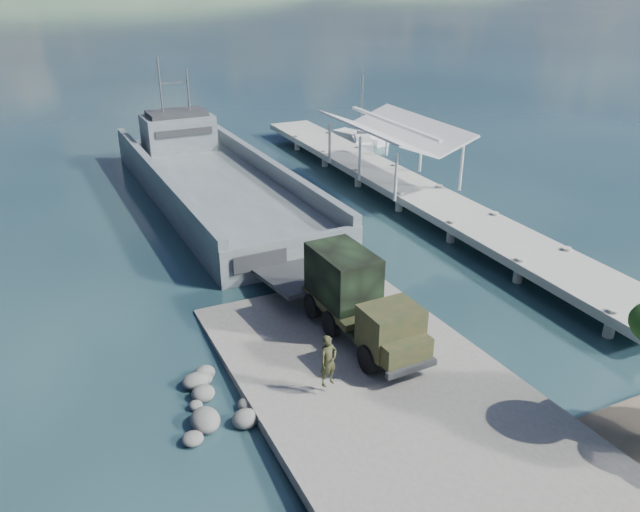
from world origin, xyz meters
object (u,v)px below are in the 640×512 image
Objects in this scene: pier at (399,175)px; military_truck at (358,299)px; sailboat_far at (362,138)px; sailboat_near at (361,142)px; soldier at (328,370)px; landing_craft at (216,189)px.

military_truck is (-12.16, -16.54, 0.62)m from pier.
sailboat_near is at bearing -137.91° from sailboat_far.
sailboat_far reaches higher than military_truck.
sailboat_near is (19.64, 33.89, -1.17)m from soldier.
soldier is 39.18m from sailboat_near.
sailboat_far is (5.30, 15.50, -1.22)m from pier.
soldier is at bearing -139.37° from sailboat_far.
pier is at bearing -128.21° from sailboat_far.
sailboat_far reaches higher than soldier.
landing_craft is 24.68m from soldier.
sailboat_far reaches higher than sailboat_near.
military_truck is 34.93m from sailboat_near.
soldier is at bearing -98.13° from landing_craft.
military_truck is at bearing -97.25° from sailboat_near.
pier is at bearing 50.92° from military_truck.
landing_craft is 4.35× the size of military_truck.
sailboat_near is at bearing 27.19° from landing_craft.
pier is at bearing 37.58° from soldier.
landing_craft is 20.72m from sailboat_far.
landing_craft is 19.34m from sailboat_near.
pier is 16.43m from sailboat_far.
landing_craft is at bearing 68.60° from soldier.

